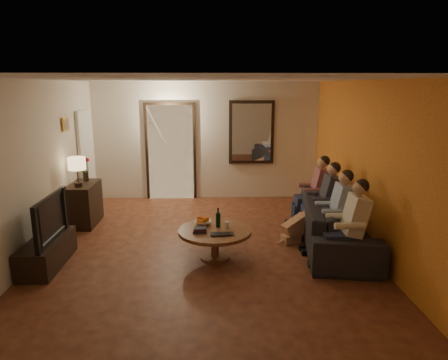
{
  "coord_description": "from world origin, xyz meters",
  "views": [
    {
      "loc": [
        0.09,
        -5.86,
        2.52
      ],
      "look_at": [
        0.3,
        0.3,
        1.05
      ],
      "focal_mm": 32.0,
      "sensor_mm": 36.0,
      "label": 1
    }
  ],
  "objects_px": {
    "dresser": "(84,204)",
    "tv_stand": "(47,253)",
    "person_a": "(350,229)",
    "person_d": "(316,194)",
    "dog": "(297,226)",
    "laptop": "(222,235)",
    "person_c": "(325,204)",
    "coffee_table": "(215,244)",
    "person_b": "(337,215)",
    "tv": "(43,218)",
    "bowl": "(203,222)",
    "table_lamp": "(77,172)",
    "sofa": "(336,223)",
    "wine_bottle": "(218,217)"
  },
  "relations": [
    {
      "from": "dresser",
      "to": "tv_stand",
      "type": "xyz_separation_m",
      "value": [
        0.0,
        -1.77,
        -0.19
      ]
    },
    {
      "from": "person_a",
      "to": "person_d",
      "type": "xyz_separation_m",
      "value": [
        0.0,
        1.8,
        0.0
      ]
    },
    {
      "from": "tv_stand",
      "to": "dog",
      "type": "bearing_deg",
      "value": 11.48
    },
    {
      "from": "laptop",
      "to": "dresser",
      "type": "bearing_deg",
      "value": 138.88
    },
    {
      "from": "tv_stand",
      "to": "person_a",
      "type": "height_order",
      "value": "person_a"
    },
    {
      "from": "tv_stand",
      "to": "dog",
      "type": "xyz_separation_m",
      "value": [
        3.74,
        0.76,
        0.08
      ]
    },
    {
      "from": "person_c",
      "to": "coffee_table",
      "type": "distance_m",
      "value": 2.03
    },
    {
      "from": "tv_stand",
      "to": "person_a",
      "type": "xyz_separation_m",
      "value": [
        4.24,
        -0.28,
        0.4
      ]
    },
    {
      "from": "person_a",
      "to": "person_b",
      "type": "height_order",
      "value": "same"
    },
    {
      "from": "tv_stand",
      "to": "person_c",
      "type": "relative_size",
      "value": 0.98
    },
    {
      "from": "dresser",
      "to": "tv",
      "type": "xyz_separation_m",
      "value": [
        0.0,
        -1.77,
        0.33
      ]
    },
    {
      "from": "dresser",
      "to": "laptop",
      "type": "xyz_separation_m",
      "value": [
        2.49,
        -1.87,
        0.08
      ]
    },
    {
      "from": "tv",
      "to": "bowl",
      "type": "xyz_separation_m",
      "value": [
        2.21,
        0.39,
        -0.23
      ]
    },
    {
      "from": "tv",
      "to": "person_b",
      "type": "relative_size",
      "value": 0.93
    },
    {
      "from": "dresser",
      "to": "person_a",
      "type": "relative_size",
      "value": 0.72
    },
    {
      "from": "table_lamp",
      "to": "coffee_table",
      "type": "bearing_deg",
      "value": -29.84
    },
    {
      "from": "tv",
      "to": "bowl",
      "type": "bearing_deg",
      "value": -79.91
    },
    {
      "from": "sofa",
      "to": "tv_stand",
      "type": "bearing_deg",
      "value": 106.62
    },
    {
      "from": "person_d",
      "to": "wine_bottle",
      "type": "height_order",
      "value": "person_d"
    },
    {
      "from": "table_lamp",
      "to": "tv",
      "type": "height_order",
      "value": "table_lamp"
    },
    {
      "from": "laptop",
      "to": "coffee_table",
      "type": "bearing_deg",
      "value": 105.44
    },
    {
      "from": "person_a",
      "to": "person_d",
      "type": "height_order",
      "value": "same"
    },
    {
      "from": "dresser",
      "to": "table_lamp",
      "type": "distance_m",
      "value": 0.69
    },
    {
      "from": "bowl",
      "to": "wine_bottle",
      "type": "height_order",
      "value": "wine_bottle"
    },
    {
      "from": "table_lamp",
      "to": "laptop",
      "type": "height_order",
      "value": "table_lamp"
    },
    {
      "from": "bowl",
      "to": "table_lamp",
      "type": "bearing_deg",
      "value": 152.49
    },
    {
      "from": "person_b",
      "to": "person_c",
      "type": "height_order",
      "value": "same"
    },
    {
      "from": "person_d",
      "to": "coffee_table",
      "type": "bearing_deg",
      "value": -143.91
    },
    {
      "from": "dog",
      "to": "coffee_table",
      "type": "distance_m",
      "value": 1.47
    },
    {
      "from": "table_lamp",
      "to": "sofa",
      "type": "height_order",
      "value": "table_lamp"
    },
    {
      "from": "person_d",
      "to": "laptop",
      "type": "xyz_separation_m",
      "value": [
        -1.75,
        -1.63,
        -0.14
      ]
    },
    {
      "from": "tv",
      "to": "dog",
      "type": "height_order",
      "value": "tv"
    },
    {
      "from": "dresser",
      "to": "person_a",
      "type": "bearing_deg",
      "value": -25.76
    },
    {
      "from": "table_lamp",
      "to": "person_b",
      "type": "height_order",
      "value": "table_lamp"
    },
    {
      "from": "sofa",
      "to": "wine_bottle",
      "type": "height_order",
      "value": "wine_bottle"
    },
    {
      "from": "tv_stand",
      "to": "wine_bottle",
      "type": "bearing_deg",
      "value": 6.4
    },
    {
      "from": "sofa",
      "to": "bowl",
      "type": "xyz_separation_m",
      "value": [
        -2.13,
        -0.23,
        0.12
      ]
    },
    {
      "from": "person_b",
      "to": "laptop",
      "type": "xyz_separation_m",
      "value": [
        -1.75,
        -0.43,
        -0.14
      ]
    },
    {
      "from": "sofa",
      "to": "dog",
      "type": "distance_m",
      "value": 0.63
    },
    {
      "from": "person_b",
      "to": "laptop",
      "type": "bearing_deg",
      "value": -166.28
    },
    {
      "from": "person_c",
      "to": "laptop",
      "type": "relative_size",
      "value": 3.65
    },
    {
      "from": "tv",
      "to": "person_a",
      "type": "bearing_deg",
      "value": -93.77
    },
    {
      "from": "dresser",
      "to": "coffee_table",
      "type": "bearing_deg",
      "value": -33.64
    },
    {
      "from": "tv",
      "to": "wine_bottle",
      "type": "distance_m",
      "value": 2.46
    },
    {
      "from": "tv_stand",
      "to": "sofa",
      "type": "bearing_deg",
      "value": 8.14
    },
    {
      "from": "tv",
      "to": "coffee_table",
      "type": "distance_m",
      "value": 2.45
    },
    {
      "from": "person_d",
      "to": "laptop",
      "type": "relative_size",
      "value": 3.65
    },
    {
      "from": "person_b",
      "to": "person_d",
      "type": "xyz_separation_m",
      "value": [
        0.0,
        1.2,
        0.0
      ]
    },
    {
      "from": "dresser",
      "to": "wine_bottle",
      "type": "distance_m",
      "value": 2.87
    },
    {
      "from": "tv_stand",
      "to": "tv",
      "type": "distance_m",
      "value": 0.52
    }
  ]
}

